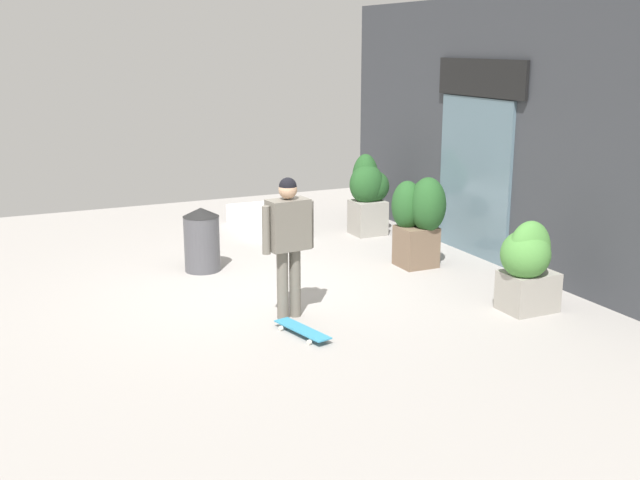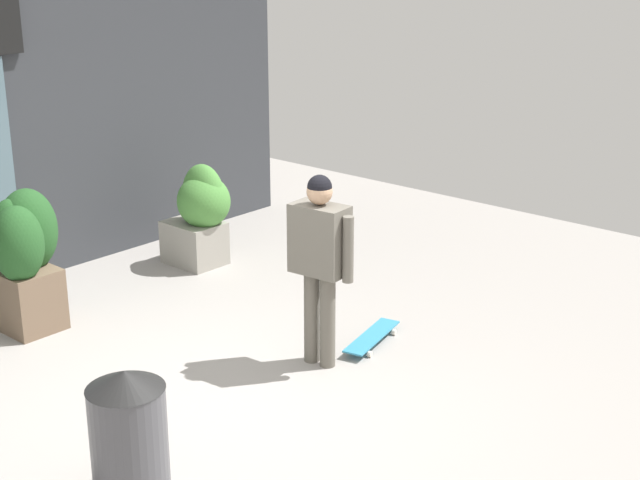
% 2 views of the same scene
% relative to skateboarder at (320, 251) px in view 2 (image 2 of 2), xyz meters
% --- Properties ---
extents(ground_plane, '(12.00, 12.00, 0.00)m').
position_rel_skateboarder_xyz_m(ground_plane, '(-0.99, 0.18, -0.99)').
color(ground_plane, '#9E9993').
extents(skateboarder, '(0.30, 0.64, 1.62)m').
position_rel_skateboarder_xyz_m(skateboarder, '(0.00, 0.00, 0.00)').
color(skateboarder, '#666056').
rests_on(skateboarder, ground_plane).
extents(skateboard, '(0.82, 0.36, 0.08)m').
position_rel_skateboarder_xyz_m(skateboard, '(0.59, -0.09, -0.93)').
color(skateboard, teal).
rests_on(skateboard, ground_plane).
extents(planter_box_left, '(0.57, 0.71, 1.10)m').
position_rel_skateboarder_xyz_m(planter_box_left, '(1.00, 2.56, -0.41)').
color(planter_box_left, gray).
rests_on(planter_box_left, ground_plane).
extents(planter_box_mid, '(0.72, 0.66, 1.28)m').
position_rel_skateboarder_xyz_m(planter_box_mid, '(-1.19, 2.46, -0.26)').
color(planter_box_mid, brown).
rests_on(planter_box_mid, ground_plane).
extents(trash_bin, '(0.50, 0.50, 0.89)m').
position_rel_skateboarder_xyz_m(trash_bin, '(-2.23, -0.37, -0.55)').
color(trash_bin, '#4C4C51').
rests_on(trash_bin, ground_plane).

